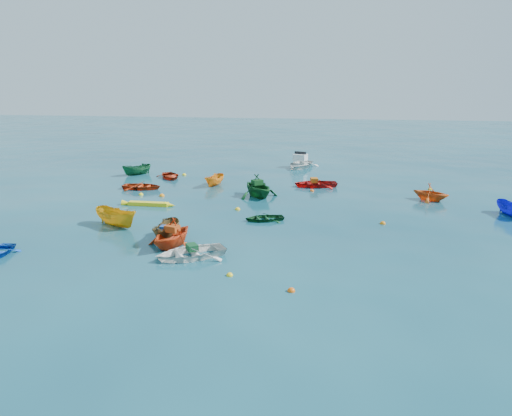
# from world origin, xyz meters

# --- Properties ---
(ground) EXTENTS (160.00, 160.00, 0.00)m
(ground) POSITION_xyz_m (0.00, 0.00, 0.00)
(ground) COLOR #0A3A4D
(ground) RESTS_ON ground
(dinghy_white_near) EXTENTS (4.21, 3.97, 0.71)m
(dinghy_white_near) POSITION_xyz_m (-1.90, -3.24, 0.00)
(dinghy_white_near) COLOR silver
(dinghy_white_near) RESTS_ON ground
(sampan_brown_mid) EXTENTS (1.12, 2.85, 1.10)m
(sampan_brown_mid) POSITION_xyz_m (-3.89, -0.82, 0.00)
(sampan_brown_mid) COLOR brown
(sampan_brown_mid) RESTS_ON ground
(dinghy_orange_w) EXTENTS (3.35, 3.63, 1.58)m
(dinghy_orange_w) POSITION_xyz_m (-3.27, -1.84, 0.00)
(dinghy_orange_w) COLOR red
(dinghy_orange_w) RESTS_ON ground
(sampan_yellow_mid) EXTENTS (3.42, 2.55, 1.25)m
(sampan_yellow_mid) POSITION_xyz_m (-7.59, 1.11, 0.00)
(sampan_yellow_mid) COLOR gold
(sampan_yellow_mid) RESTS_ON ground
(dinghy_green_e) EXTENTS (2.81, 2.41, 0.49)m
(dinghy_green_e) POSITION_xyz_m (0.71, 3.68, 0.00)
(dinghy_green_e) COLOR #0F421C
(dinghy_green_e) RESTS_ON ground
(dinghy_red_nw) EXTENTS (3.07, 2.22, 0.63)m
(dinghy_red_nw) POSITION_xyz_m (-9.89, 10.84, 0.00)
(dinghy_red_nw) COLOR #A82E0E
(dinghy_red_nw) RESTS_ON ground
(sampan_orange_n) EXTENTS (1.57, 2.77, 1.01)m
(sampan_orange_n) POSITION_xyz_m (-4.60, 12.91, 0.00)
(sampan_orange_n) COLOR orange
(sampan_orange_n) RESTS_ON ground
(dinghy_green_n) EXTENTS (4.30, 4.38, 1.75)m
(dinghy_green_n) POSITION_xyz_m (-0.61, 9.71, 0.00)
(dinghy_green_n) COLOR #124F1F
(dinghy_green_n) RESTS_ON ground
(dinghy_red_ne) EXTENTS (3.84, 3.10, 0.70)m
(dinghy_red_ne) POSITION_xyz_m (3.37, 13.83, 0.00)
(dinghy_red_ne) COLOR red
(dinghy_red_ne) RESTS_ON ground
(sampan_blue_far) EXTENTS (1.76, 2.84, 1.03)m
(sampan_blue_far) POSITION_xyz_m (15.86, 7.07, 0.00)
(sampan_blue_far) COLOR #0F10C6
(sampan_blue_far) RESTS_ON ground
(dinghy_red_far) EXTENTS (3.24, 3.53, 0.60)m
(dinghy_red_far) POSITION_xyz_m (-9.12, 15.32, 0.00)
(dinghy_red_far) COLOR #A3250D
(dinghy_red_far) RESTS_ON ground
(dinghy_orange_far) EXTENTS (3.27, 3.14, 1.32)m
(dinghy_orange_far) POSITION_xyz_m (11.57, 10.52, 0.00)
(dinghy_orange_far) COLOR #D25113
(dinghy_orange_far) RESTS_ON ground
(sampan_green_far) EXTENTS (2.58, 2.74, 1.06)m
(sampan_green_far) POSITION_xyz_m (-12.47, 16.26, 0.00)
(sampan_green_far) COLOR #14572D
(sampan_green_far) RESTS_ON ground
(kayak_yellow) EXTENTS (3.45, 0.51, 0.34)m
(kayak_yellow) POSITION_xyz_m (-7.52, 5.98, 0.00)
(kayak_yellow) COLOR yellow
(kayak_yellow) RESTS_ON ground
(motorboat_white) EXTENTS (3.95, 4.72, 1.44)m
(motorboat_white) POSITION_xyz_m (1.56, 22.29, 0.00)
(motorboat_white) COLOR silver
(motorboat_white) RESTS_ON ground
(tarp_green_a) EXTENTS (0.74, 0.78, 0.30)m
(tarp_green_a) POSITION_xyz_m (-1.82, -3.18, 0.51)
(tarp_green_a) COLOR #114523
(tarp_green_a) RESTS_ON dinghy_white_near
(tarp_blue_a) EXTENTS (0.57, 0.44, 0.27)m
(tarp_blue_a) POSITION_xyz_m (-3.89, -0.97, 0.68)
(tarp_blue_a) COLOR #194793
(tarp_blue_a) RESTS_ON sampan_brown_mid
(tarp_orange_a) EXTENTS (0.80, 0.69, 0.33)m
(tarp_orange_a) POSITION_xyz_m (-3.25, -1.79, 0.96)
(tarp_orange_a) COLOR #B24012
(tarp_orange_a) RESTS_ON dinghy_orange_w
(tarp_green_b) EXTENTS (0.94, 0.91, 0.36)m
(tarp_green_b) POSITION_xyz_m (-0.67, 9.79, 1.06)
(tarp_green_b) COLOR #104319
(tarp_green_b) RESTS_ON dinghy_green_n
(tarp_orange_b) EXTENTS (0.68, 0.81, 0.34)m
(tarp_orange_b) POSITION_xyz_m (3.27, 13.81, 0.52)
(tarp_orange_b) COLOR #B55D12
(tarp_orange_b) RESTS_ON dinghy_red_ne
(buoy_ye_a) EXTENTS (0.30, 0.30, 0.30)m
(buoy_ye_a) POSITION_xyz_m (0.44, -5.18, 0.00)
(buoy_ye_a) COLOR yellow
(buoy_ye_a) RESTS_ON ground
(buoy_or_b) EXTENTS (0.33, 0.33, 0.33)m
(buoy_or_b) POSITION_xyz_m (3.25, -6.40, 0.00)
(buoy_or_b) COLOR #EA5B0C
(buoy_or_b) RESTS_ON ground
(buoy_ye_b) EXTENTS (0.33, 0.33, 0.33)m
(buoy_ye_b) POSITION_xyz_m (-9.21, 8.91, 0.00)
(buoy_ye_b) COLOR yellow
(buoy_ye_b) RESTS_ON ground
(buoy_or_c) EXTENTS (0.38, 0.38, 0.38)m
(buoy_or_c) POSITION_xyz_m (-7.56, 8.77, 0.00)
(buoy_or_c) COLOR orange
(buoy_or_c) RESTS_ON ground
(buoy_ye_c) EXTENTS (0.35, 0.35, 0.35)m
(buoy_ye_c) POSITION_xyz_m (-1.36, 5.86, 0.00)
(buoy_ye_c) COLOR yellow
(buoy_ye_c) RESTS_ON ground
(buoy_or_d) EXTENTS (0.34, 0.34, 0.34)m
(buoy_or_d) POSITION_xyz_m (7.76, 4.02, 0.00)
(buoy_or_d) COLOR orange
(buoy_or_d) RESTS_ON ground
(buoy_ye_d) EXTENTS (0.36, 0.36, 0.36)m
(buoy_ye_d) POSITION_xyz_m (-8.30, 16.77, 0.00)
(buoy_ye_d) COLOR yellow
(buoy_ye_d) RESTS_ON ground
(buoy_or_e) EXTENTS (0.32, 0.32, 0.32)m
(buoy_or_e) POSITION_xyz_m (3.20, 12.11, 0.00)
(buoy_or_e) COLOR #FA570D
(buoy_or_e) RESTS_ON ground
(buoy_ye_e) EXTENTS (0.33, 0.33, 0.33)m
(buoy_ye_e) POSITION_xyz_m (12.15, 14.01, 0.00)
(buoy_ye_e) COLOR yellow
(buoy_ye_e) RESTS_ON ground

